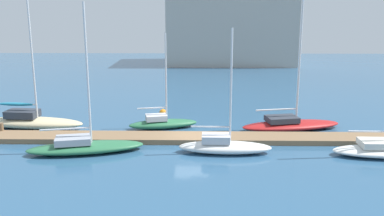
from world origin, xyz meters
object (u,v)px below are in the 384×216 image
sailboat_3 (224,145)px  harbor_building_distant (230,23)px  mooring_buoy_red (30,117)px  sailboat_2 (162,122)px  mooring_buoy_orange (163,113)px  sailboat_1 (84,146)px  sailboat_4 (290,124)px  sailboat_0 (31,120)px

sailboat_3 → harbor_building_distant: bearing=87.5°
sailboat_3 → mooring_buoy_red: 18.22m
sailboat_2 → mooring_buoy_orange: sailboat_2 is taller
sailboat_1 → sailboat_4: size_ratio=0.95×
sailboat_0 → sailboat_1: (5.89, -5.90, -0.14)m
sailboat_0 → mooring_buoy_red: bearing=120.2°
sailboat_4 → harbor_building_distant: harbor_building_distant is taller
sailboat_3 → sailboat_0: bearing=161.2°
sailboat_1 → sailboat_2: size_ratio=1.30×
sailboat_4 → harbor_building_distant: size_ratio=0.50×
mooring_buoy_red → sailboat_4: bearing=-5.6°
sailboat_3 → mooring_buoy_red: (-16.40, 7.92, -0.14)m
sailboat_1 → sailboat_4: (15.14, 5.89, -0.01)m
mooring_buoy_orange → sailboat_4: bearing=-21.0°
sailboat_1 → mooring_buoy_orange: 10.94m
mooring_buoy_red → mooring_buoy_orange: 11.57m
mooring_buoy_orange → sailboat_1: bearing=-114.3°
mooring_buoy_red → harbor_building_distant: (19.86, 39.27, 6.51)m
sailboat_2 → sailboat_1: bearing=-141.5°
sailboat_1 → sailboat_4: bearing=8.8°
sailboat_1 → mooring_buoy_orange: sailboat_1 is taller
sailboat_0 → harbor_building_distant: bearing=70.6°
sailboat_4 → harbor_building_distant: 41.98m
sailboat_0 → sailboat_2: sailboat_0 is taller
sailboat_0 → sailboat_3: size_ratio=1.43×
sailboat_1 → sailboat_2: bearing=39.3°
sailboat_1 → sailboat_2: sailboat_1 is taller
mooring_buoy_orange → sailboat_2: bearing=-85.8°
sailboat_2 → harbor_building_distant: (8.16, 41.24, 6.41)m
sailboat_4 → mooring_buoy_red: size_ratio=13.58×
harbor_building_distant → mooring_buoy_red: bearing=-116.8°
sailboat_1 → harbor_building_distant: (12.96, 47.33, 6.40)m
sailboat_1 → mooring_buoy_orange: size_ratio=15.16×
sailboat_4 → mooring_buoy_red: 22.15m
sailboat_1 → mooring_buoy_red: size_ratio=12.92×
sailboat_2 → harbor_building_distant: size_ratio=0.36×
mooring_buoy_red → sailboat_0: bearing=-64.8°
sailboat_2 → harbor_building_distant: harbor_building_distant is taller
sailboat_1 → sailboat_0: bearing=122.6°
sailboat_0 → harbor_building_distant: 45.94m
harbor_building_distant → mooring_buoy_orange: bearing=-102.7°
mooring_buoy_red → harbor_building_distant: 44.49m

